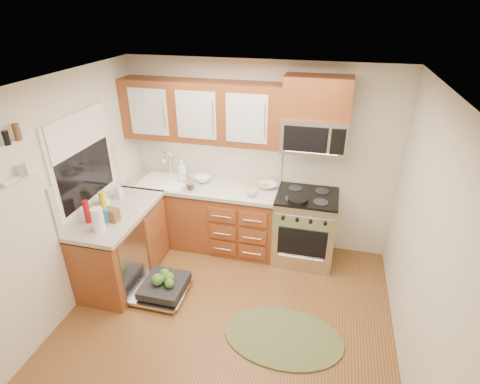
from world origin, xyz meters
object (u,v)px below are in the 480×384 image
(microwave, at_px, (314,134))
(skillet, at_px, (298,200))
(dishwasher, at_px, (162,288))
(range, at_px, (305,227))
(cutting_board, at_px, (256,186))
(bowl_b, at_px, (202,179))
(cup, at_px, (252,192))
(stock_pot, at_px, (192,186))
(bowl_a, at_px, (268,185))
(sink, at_px, (165,189))
(upper_cabinets, at_px, (201,112))
(rug, at_px, (283,337))
(paper_towel_roll, at_px, (98,220))

(microwave, height_order, skillet, microwave)
(dishwasher, xyz_separation_m, skillet, (1.44, 0.94, 0.87))
(range, height_order, cutting_board, range)
(skillet, bearing_deg, bowl_b, 167.43)
(microwave, relative_size, cup, 5.83)
(stock_pot, xyz_separation_m, bowl_a, (0.94, 0.30, -0.03))
(microwave, bearing_deg, sink, -176.15)
(upper_cabinets, relative_size, cutting_board, 6.76)
(upper_cabinets, relative_size, dishwasher, 2.93)
(sink, bearing_deg, rug, -37.01)
(dishwasher, height_order, bowl_a, bowl_a)
(bowl_a, distance_m, bowl_b, 0.89)
(microwave, bearing_deg, upper_cabinets, 178.98)
(paper_towel_roll, bearing_deg, bowl_b, 64.81)
(microwave, relative_size, bowl_a, 3.21)
(range, bearing_deg, microwave, 90.00)
(sink, xyz_separation_m, rug, (1.88, -1.41, -0.79))
(bowl_b, relative_size, cup, 1.86)
(microwave, relative_size, bowl_b, 3.14)
(rug, bearing_deg, bowl_a, 106.95)
(cutting_board, bearing_deg, bowl_a, 7.10)
(microwave, relative_size, paper_towel_roll, 2.83)
(microwave, height_order, cutting_board, microwave)
(sink, distance_m, skillet, 1.84)
(bowl_a, distance_m, cup, 0.32)
(cutting_board, distance_m, bowl_a, 0.15)
(bowl_a, bearing_deg, skillet, -37.74)
(stock_pot, bearing_deg, bowl_b, 80.14)
(dishwasher, relative_size, bowl_a, 2.95)
(upper_cabinets, height_order, bowl_a, upper_cabinets)
(bowl_b, bearing_deg, stock_pot, -99.86)
(upper_cabinets, bearing_deg, bowl_a, -0.45)
(rug, height_order, cutting_board, cutting_board)
(range, distance_m, paper_towel_roll, 2.53)
(skillet, height_order, cup, cup)
(range, relative_size, rug, 0.77)
(microwave, bearing_deg, dishwasher, -140.93)
(cutting_board, bearing_deg, dishwasher, -124.66)
(sink, bearing_deg, bowl_a, 6.04)
(skillet, height_order, bowl_b, bowl_b)
(stock_pot, bearing_deg, cutting_board, 19.54)
(sink, height_order, cutting_board, cutting_board)
(range, distance_m, cup, 0.86)
(microwave, relative_size, cutting_board, 2.51)
(sink, bearing_deg, microwave, 3.85)
(upper_cabinets, bearing_deg, microwave, -1.02)
(stock_pot, relative_size, bowl_b, 0.80)
(rug, height_order, skillet, skillet)
(upper_cabinets, height_order, bowl_b, upper_cabinets)
(skillet, bearing_deg, bowl_a, 142.26)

